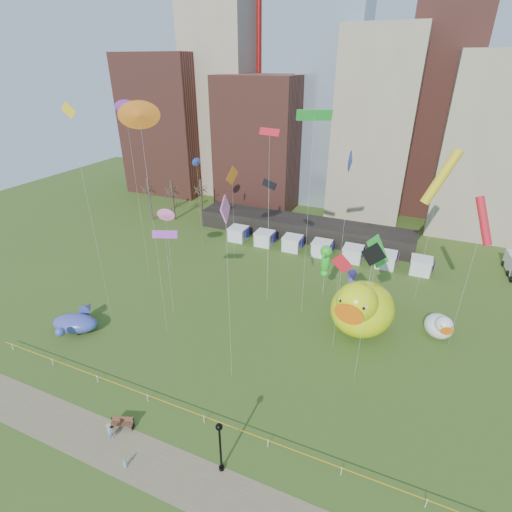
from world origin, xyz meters
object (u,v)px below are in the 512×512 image
at_px(small_duck, 440,326).
at_px(whale_inflatable, 76,322).
at_px(seahorse_purple, 351,280).
at_px(seahorse_green, 326,259).
at_px(lamppost, 220,442).
at_px(big_duck, 361,307).
at_px(park_bench, 122,422).
at_px(woman, 110,432).
at_px(toddler, 125,464).

height_order(small_duck, whale_inflatable, small_duck).
xyz_separation_m(small_duck, seahorse_purple, (-10.67, 2.41, 2.25)).
distance_m(seahorse_green, seahorse_purple, 4.17).
bearing_deg(lamppost, big_duck, 72.73).
distance_m(park_bench, woman, 1.37).
bearing_deg(woman, park_bench, 67.19).
xyz_separation_m(big_duck, lamppost, (-6.65, -21.37, -0.29)).
height_order(small_duck, park_bench, small_duck).
relative_size(small_duck, woman, 3.03).
relative_size(seahorse_green, whale_inflatable, 1.08).
xyz_separation_m(whale_inflatable, toddler, (16.78, -11.52, -0.66)).
distance_m(small_duck, whale_inflatable, 41.86).
bearing_deg(seahorse_green, big_duck, -43.34).
relative_size(park_bench, lamppost, 0.40).
bearing_deg(toddler, seahorse_green, 55.07).
height_order(seahorse_green, lamppost, seahorse_green).
bearing_deg(whale_inflatable, lamppost, -35.31).
bearing_deg(toddler, lamppost, 1.43).
distance_m(whale_inflatable, toddler, 20.36).
relative_size(big_duck, seahorse_green, 1.39).
bearing_deg(whale_inflatable, big_duck, 7.46).
height_order(small_duck, lamppost, lamppost).
bearing_deg(small_duck, seahorse_green, 149.47).
distance_m(big_duck, park_bench, 26.97).
distance_m(small_duck, seahorse_green, 15.25).
distance_m(seahorse_purple, lamppost, 26.93).
xyz_separation_m(seahorse_green, toddler, (-7.81, -30.29, -5.08)).
relative_size(big_duck, park_bench, 5.07).
bearing_deg(park_bench, seahorse_purple, 42.08).
bearing_deg(seahorse_green, seahorse_purple, -11.30).
xyz_separation_m(small_duck, toddler, (-22.14, -26.93, -1.08)).
height_order(whale_inflatable, toddler, whale_inflatable).
height_order(seahorse_purple, lamppost, seahorse_purple).
bearing_deg(big_duck, toddler, -109.63).
relative_size(small_duck, whale_inflatable, 0.68).
bearing_deg(woman, whale_inflatable, 125.45).
height_order(small_duck, woman, small_duck).
xyz_separation_m(whale_inflatable, park_bench, (14.08, -8.63, -0.53)).
distance_m(lamppost, toddler, 7.98).
height_order(small_duck, seahorse_purple, seahorse_purple).
bearing_deg(big_duck, whale_inflatable, -147.65).
bearing_deg(lamppost, seahorse_green, 88.24).
bearing_deg(lamppost, seahorse_purple, 80.36).
xyz_separation_m(seahorse_green, lamppost, (-0.85, -27.49, -2.36)).
xyz_separation_m(park_bench, lamppost, (9.67, -0.09, 2.59)).
relative_size(seahorse_green, toddler, 9.35).
xyz_separation_m(big_duck, toddler, (-13.61, -24.17, -3.02)).
distance_m(small_duck, park_bench, 34.58).
relative_size(seahorse_purple, lamppost, 1.02).
bearing_deg(woman, seahorse_purple, 43.78).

